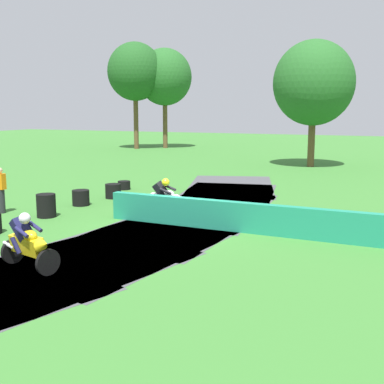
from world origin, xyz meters
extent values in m
plane|color=#38752D|center=(0.00, 0.00, 0.00)|extent=(120.00, 120.00, 0.00)
cube|color=#47474C|center=(-0.75, -5.61, 0.00)|extent=(5.59, 7.98, 0.01)
cube|color=#47474C|center=(-0.22, -2.83, 0.00)|extent=(4.89, 7.70, 0.01)
cube|color=#47474C|center=(-0.01, 0.00, 0.00)|extent=(4.14, 7.32, 0.01)
cube|color=#47474C|center=(-0.10, 2.83, 0.00)|extent=(4.60, 7.56, 0.01)
cube|color=#47474C|center=(-0.50, 5.64, 0.00)|extent=(5.32, 7.88, 0.01)
cube|color=#47474C|center=(-1.21, 8.39, 0.00)|extent=(5.98, 8.10, 0.01)
cube|color=#1E8466|center=(4.81, -0.10, 0.45)|extent=(14.41, 0.61, 0.90)
cylinder|color=black|center=(-0.54, -5.58, 0.30)|extent=(0.26, 0.69, 0.69)
cylinder|color=black|center=(-1.89, -5.23, 0.30)|extent=(0.26, 0.69, 0.69)
cube|color=yellow|center=(-1.23, -5.45, 0.59)|extent=(1.05, 0.59, 0.44)
ellipsoid|color=yellow|center=(-1.07, -5.54, 0.85)|extent=(0.51, 0.42, 0.28)
cone|color=yellow|center=(-0.58, -5.65, 0.71)|extent=(0.47, 0.41, 0.45)
cylinder|color=#B2B2B7|center=(-1.84, -5.40, 0.49)|extent=(0.42, 0.19, 0.17)
cube|color=#1E1E4C|center=(-1.32, -5.50, 0.97)|extent=(0.57, 0.37, 0.61)
sphere|color=white|center=(-1.12, -5.60, 1.25)|extent=(0.26, 0.26, 0.26)
cylinder|color=#1E1E4C|center=(-1.01, -5.40, 1.02)|extent=(0.44, 0.18, 0.24)
cylinder|color=#1E1E4C|center=(-1.10, -5.74, 0.96)|extent=(0.44, 0.18, 0.24)
cylinder|color=#1E1E4C|center=(-1.36, -5.24, 0.64)|extent=(0.30, 0.15, 0.42)
cylinder|color=#1E1E4C|center=(-1.45, -5.58, 0.58)|extent=(0.30, 0.15, 0.42)
cylinder|color=black|center=(-0.25, 0.89, 0.29)|extent=(0.09, 0.71, 0.71)
cylinder|color=black|center=(-1.65, 0.89, 0.29)|extent=(0.09, 0.71, 0.71)
cube|color=silver|center=(-0.95, 0.83, 0.59)|extent=(1.00, 0.36, 0.45)
ellipsoid|color=silver|center=(-0.77, 0.78, 0.84)|extent=(0.44, 0.33, 0.29)
cone|color=silver|center=(-0.27, 0.80, 0.71)|extent=(0.39, 0.40, 0.46)
cylinder|color=#B2B2B7|center=(-1.55, 0.73, 0.49)|extent=(0.41, 0.12, 0.17)
cube|color=black|center=(-1.03, 0.75, 0.96)|extent=(0.50, 0.41, 0.61)
sphere|color=yellow|center=(-0.81, 0.69, 1.24)|extent=(0.26, 0.26, 0.26)
cylinder|color=black|center=(-0.75, 0.92, 1.02)|extent=(0.43, 0.13, 0.24)
cylinder|color=black|center=(-0.75, 0.57, 0.95)|extent=(0.43, 0.13, 0.24)
cylinder|color=black|center=(-1.13, 1.00, 0.64)|extent=(0.27, 0.19, 0.42)
cylinder|color=black|center=(-1.13, 0.65, 0.57)|extent=(0.27, 0.19, 0.42)
cylinder|color=black|center=(-4.64, -0.81, 0.10)|extent=(0.65, 0.65, 0.20)
cylinder|color=black|center=(-4.64, -0.81, 0.30)|extent=(0.65, 0.65, 0.20)
cylinder|color=black|center=(-4.64, -0.81, 0.50)|extent=(0.65, 0.65, 0.20)
cylinder|color=black|center=(-4.64, -0.81, 0.70)|extent=(0.65, 0.65, 0.20)
cylinder|color=black|center=(-4.83, 1.39, 0.10)|extent=(0.65, 0.65, 0.20)
cylinder|color=black|center=(-4.83, 1.39, 0.30)|extent=(0.65, 0.65, 0.20)
cylinder|color=black|center=(-4.83, 1.39, 0.50)|extent=(0.65, 0.65, 0.20)
cylinder|color=black|center=(-4.57, 3.24, 0.10)|extent=(0.66, 0.66, 0.20)
cylinder|color=black|center=(-4.57, 3.24, 0.30)|extent=(0.66, 0.66, 0.20)
cylinder|color=black|center=(-4.57, 3.24, 0.50)|extent=(0.66, 0.66, 0.20)
cylinder|color=black|center=(-5.36, 5.36, 0.10)|extent=(0.57, 0.57, 0.20)
cylinder|color=black|center=(-5.36, 5.36, 0.30)|extent=(0.57, 0.57, 0.20)
cylinder|color=#232328|center=(-6.54, -0.92, 0.43)|extent=(0.24, 0.24, 0.86)
cube|color=orange|center=(-6.54, -0.92, 1.14)|extent=(0.34, 0.22, 0.56)
sphere|color=tan|center=(-6.54, -0.92, 1.53)|extent=(0.20, 0.20, 0.20)
cylinder|color=brown|center=(0.74, 18.29, 1.58)|extent=(0.44, 0.44, 3.15)
ellipsoid|color=#235B23|center=(0.74, 18.29, 5.32)|extent=(5.11, 5.11, 5.37)
cylinder|color=brown|center=(-17.19, 26.66, 2.49)|extent=(0.44, 0.44, 4.98)
ellipsoid|color=#1E511E|center=(-17.19, 26.66, 7.15)|extent=(5.10, 5.10, 5.36)
cylinder|color=brown|center=(-15.15, 28.68, 2.28)|extent=(0.44, 0.44, 4.55)
ellipsoid|color=#235B23|center=(-15.15, 28.68, 6.72)|extent=(5.11, 5.11, 5.36)
camera|label=1|loc=(6.67, -13.88, 3.64)|focal=46.06mm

